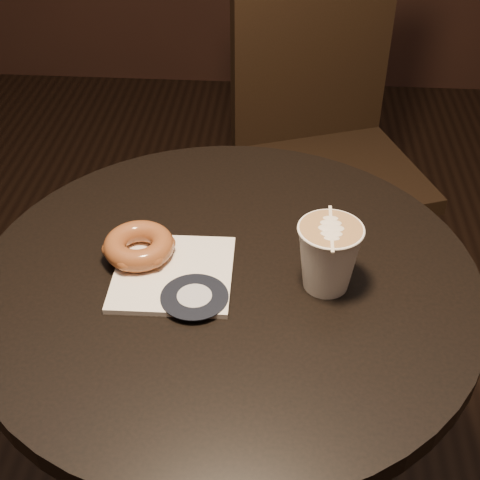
{
  "coord_description": "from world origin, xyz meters",
  "views": [
    {
      "loc": [
        0.07,
        -0.7,
        1.36
      ],
      "look_at": [
        0.01,
        0.03,
        0.79
      ],
      "focal_mm": 50.0,
      "sensor_mm": 36.0,
      "label": 1
    }
  ],
  "objects_px": {
    "cafe_table": "(229,369)",
    "chair": "(322,117)",
    "latte_cup": "(328,257)",
    "pastry_bag": "(173,273)",
    "doughnut": "(139,246)"
  },
  "relations": [
    {
      "from": "cafe_table",
      "to": "pastry_bag",
      "type": "height_order",
      "value": "pastry_bag"
    },
    {
      "from": "latte_cup",
      "to": "cafe_table",
      "type": "bearing_deg",
      "value": 173.73
    },
    {
      "from": "cafe_table",
      "to": "chair",
      "type": "relative_size",
      "value": 0.73
    },
    {
      "from": "doughnut",
      "to": "latte_cup",
      "type": "relative_size",
      "value": 1.03
    },
    {
      "from": "chair",
      "to": "doughnut",
      "type": "bearing_deg",
      "value": -130.3
    },
    {
      "from": "pastry_bag",
      "to": "doughnut",
      "type": "distance_m",
      "value": 0.06
    },
    {
      "from": "cafe_table",
      "to": "latte_cup",
      "type": "bearing_deg",
      "value": -6.27
    },
    {
      "from": "cafe_table",
      "to": "chair",
      "type": "height_order",
      "value": "chair"
    },
    {
      "from": "cafe_table",
      "to": "chair",
      "type": "xyz_separation_m",
      "value": [
        0.16,
        0.81,
        0.02
      ]
    },
    {
      "from": "cafe_table",
      "to": "latte_cup",
      "type": "height_order",
      "value": "latte_cup"
    },
    {
      "from": "pastry_bag",
      "to": "doughnut",
      "type": "bearing_deg",
      "value": 147.12
    },
    {
      "from": "pastry_bag",
      "to": "latte_cup",
      "type": "distance_m",
      "value": 0.21
    },
    {
      "from": "doughnut",
      "to": "latte_cup",
      "type": "distance_m",
      "value": 0.26
    },
    {
      "from": "latte_cup",
      "to": "pastry_bag",
      "type": "bearing_deg",
      "value": 179.18
    },
    {
      "from": "chair",
      "to": "doughnut",
      "type": "distance_m",
      "value": 0.87
    }
  ]
}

